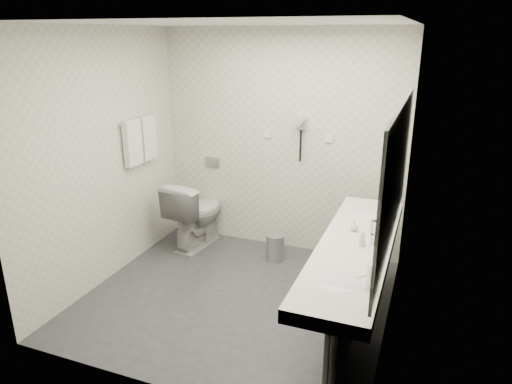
% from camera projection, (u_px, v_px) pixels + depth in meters
% --- Properties ---
extents(floor, '(2.80, 2.80, 0.00)m').
position_uv_depth(floor, '(236.00, 298.00, 4.52)').
color(floor, '#2F2F34').
rests_on(floor, ground).
extents(ceiling, '(2.80, 2.80, 0.00)m').
position_uv_depth(ceiling, '(232.00, 23.00, 3.72)').
color(ceiling, silver).
rests_on(ceiling, wall_back).
extents(wall_back, '(2.80, 0.00, 2.80)m').
position_uv_depth(wall_back, '(280.00, 143.00, 5.27)').
color(wall_back, beige).
rests_on(wall_back, floor).
extents(wall_front, '(2.80, 0.00, 2.80)m').
position_uv_depth(wall_front, '(152.00, 228.00, 2.97)').
color(wall_front, beige).
rests_on(wall_front, floor).
extents(wall_left, '(0.00, 2.60, 2.60)m').
position_uv_depth(wall_left, '(103.00, 159.00, 4.60)').
color(wall_left, beige).
rests_on(wall_left, floor).
extents(wall_right, '(0.00, 2.60, 2.60)m').
position_uv_depth(wall_right, '(399.00, 192.00, 3.64)').
color(wall_right, beige).
rests_on(wall_right, floor).
extents(vanity_counter, '(0.55, 2.20, 0.10)m').
position_uv_depth(vanity_counter, '(355.00, 249.00, 3.71)').
color(vanity_counter, silver).
rests_on(vanity_counter, floor).
extents(vanity_panel, '(0.03, 2.15, 0.75)m').
position_uv_depth(vanity_panel, '(354.00, 297.00, 3.83)').
color(vanity_panel, gray).
rests_on(vanity_panel, floor).
extents(vanity_post_near, '(0.06, 0.06, 0.75)m').
position_uv_depth(vanity_post_near, '(330.00, 381.00, 2.90)').
color(vanity_post_near, silver).
rests_on(vanity_post_near, floor).
extents(vanity_post_far, '(0.06, 0.06, 0.75)m').
position_uv_depth(vanity_post_far, '(375.00, 246.00, 4.74)').
color(vanity_post_far, silver).
rests_on(vanity_post_far, floor).
extents(mirror, '(0.02, 2.20, 1.05)m').
position_uv_depth(mirror, '(397.00, 174.00, 3.41)').
color(mirror, '#B2BCC6').
rests_on(mirror, wall_right).
extents(basin_near, '(0.40, 0.31, 0.05)m').
position_uv_depth(basin_near, '(338.00, 284.00, 3.12)').
color(basin_near, silver).
rests_on(basin_near, vanity_counter).
extents(basin_far, '(0.40, 0.31, 0.05)m').
position_uv_depth(basin_far, '(367.00, 217.00, 4.27)').
color(basin_far, silver).
rests_on(basin_far, vanity_counter).
extents(faucet_near, '(0.04, 0.04, 0.15)m').
position_uv_depth(faucet_near, '(369.00, 278.00, 3.02)').
color(faucet_near, silver).
rests_on(faucet_near, vanity_counter).
extents(faucet_far, '(0.04, 0.04, 0.15)m').
position_uv_depth(faucet_far, '(390.00, 210.00, 4.17)').
color(faucet_far, silver).
rests_on(faucet_far, vanity_counter).
extents(soap_bottle_a, '(0.06, 0.06, 0.10)m').
position_uv_depth(soap_bottle_a, '(374.00, 239.00, 3.66)').
color(soap_bottle_a, silver).
rests_on(soap_bottle_a, vanity_counter).
extents(soap_bottle_b, '(0.10, 0.10, 0.09)m').
position_uv_depth(soap_bottle_b, '(354.00, 226.00, 3.91)').
color(soap_bottle_b, silver).
rests_on(soap_bottle_b, vanity_counter).
extents(soap_bottle_c, '(0.06, 0.06, 0.14)m').
position_uv_depth(soap_bottle_c, '(362.00, 238.00, 3.63)').
color(soap_bottle_c, silver).
rests_on(soap_bottle_c, vanity_counter).
extents(glass_left, '(0.08, 0.08, 0.12)m').
position_uv_depth(glass_left, '(375.00, 228.00, 3.84)').
color(glass_left, silver).
rests_on(glass_left, vanity_counter).
extents(glass_right, '(0.07, 0.07, 0.11)m').
position_uv_depth(glass_right, '(381.00, 225.00, 3.90)').
color(glass_right, silver).
rests_on(glass_right, vanity_counter).
extents(toilet, '(0.55, 0.85, 0.81)m').
position_uv_depth(toilet, '(196.00, 213.00, 5.53)').
color(toilet, silver).
rests_on(toilet, floor).
extents(flush_plate, '(0.18, 0.02, 0.12)m').
position_uv_depth(flush_plate, '(212.00, 162.00, 5.64)').
color(flush_plate, '#B2B5BA').
rests_on(flush_plate, wall_back).
extents(pedal_bin, '(0.24, 0.24, 0.29)m').
position_uv_depth(pedal_bin, '(275.00, 248.00, 5.23)').
color(pedal_bin, '#B2B5BA').
rests_on(pedal_bin, floor).
extents(bin_lid, '(0.21, 0.21, 0.02)m').
position_uv_depth(bin_lid, '(276.00, 236.00, 5.18)').
color(bin_lid, '#B2B5BA').
rests_on(bin_lid, pedal_bin).
extents(towel_rail, '(0.02, 0.62, 0.02)m').
position_uv_depth(towel_rail, '(138.00, 120.00, 4.97)').
color(towel_rail, silver).
rests_on(towel_rail, wall_left).
extents(towel_near, '(0.07, 0.24, 0.48)m').
position_uv_depth(towel_near, '(133.00, 143.00, 4.91)').
color(towel_near, silver).
rests_on(towel_near, towel_rail).
extents(towel_far, '(0.07, 0.24, 0.48)m').
position_uv_depth(towel_far, '(148.00, 138.00, 5.16)').
color(towel_far, silver).
rests_on(towel_far, towel_rail).
extents(dryer_cradle, '(0.10, 0.04, 0.14)m').
position_uv_depth(dryer_cradle, '(302.00, 123.00, 5.08)').
color(dryer_cradle, '#96959A').
rests_on(dryer_cradle, wall_back).
extents(dryer_barrel, '(0.08, 0.14, 0.08)m').
position_uv_depth(dryer_barrel, '(300.00, 121.00, 5.00)').
color(dryer_barrel, '#96959A').
rests_on(dryer_barrel, dryer_cradle).
extents(dryer_cord, '(0.02, 0.02, 0.35)m').
position_uv_depth(dryer_cord, '(301.00, 146.00, 5.14)').
color(dryer_cord, black).
rests_on(dryer_cord, dryer_cradle).
extents(switch_plate_a, '(0.09, 0.02, 0.09)m').
position_uv_depth(switch_plate_a, '(267.00, 133.00, 5.28)').
color(switch_plate_a, silver).
rests_on(switch_plate_a, wall_back).
extents(switch_plate_b, '(0.09, 0.02, 0.09)m').
position_uv_depth(switch_plate_b, '(329.00, 138.00, 5.04)').
color(switch_plate_b, silver).
rests_on(switch_plate_b, wall_back).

